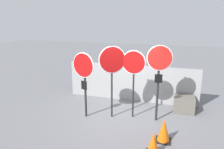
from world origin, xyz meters
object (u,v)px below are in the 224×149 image
stop_sign_2 (134,68)px  traffic_cone_0 (153,143)px  stop_sign_3 (159,67)px  storage_crate (184,104)px  stop_sign_1 (112,65)px  traffic_cone_1 (164,130)px  stop_sign_0 (84,72)px

stop_sign_2 → traffic_cone_0: stop_sign_2 is taller
stop_sign_3 → traffic_cone_0: stop_sign_3 is taller
stop_sign_3 → traffic_cone_0: bearing=-97.3°
stop_sign_3 → storage_crate: bearing=39.9°
stop_sign_1 → storage_crate: bearing=-3.7°
stop_sign_1 → storage_crate: size_ratio=3.37×
traffic_cone_1 → storage_crate: 2.33m
stop_sign_0 → stop_sign_3: size_ratio=0.89×
stop_sign_2 → stop_sign_3: stop_sign_3 is taller
stop_sign_0 → storage_crate: 3.86m
storage_crate → stop_sign_2: bearing=-147.9°
stop_sign_0 → storage_crate: bearing=39.6°
stop_sign_1 → traffic_cone_0: bearing=-78.1°
stop_sign_0 → storage_crate: (3.29, 1.51, -1.35)m
stop_sign_2 → storage_crate: 2.51m
stop_sign_2 → stop_sign_3: 0.82m
stop_sign_1 → stop_sign_2: size_ratio=1.06×
traffic_cone_1 → stop_sign_0: bearing=164.6°
stop_sign_2 → stop_sign_3: (0.82, -0.02, 0.07)m
stop_sign_0 → traffic_cone_0: 3.18m
stop_sign_3 → traffic_cone_1: size_ratio=3.88×
stop_sign_3 → traffic_cone_1: (0.32, -1.17, -1.52)m
stop_sign_0 → stop_sign_1: bearing=29.7°
stop_sign_1 → stop_sign_2: bearing=-15.1°
stop_sign_0 → stop_sign_3: stop_sign_3 is taller
stop_sign_1 → stop_sign_3: (1.49, 0.19, -0.03)m
stop_sign_3 → traffic_cone_1: 1.95m
stop_sign_1 → stop_sign_0: bearing=162.9°
stop_sign_1 → traffic_cone_1: stop_sign_1 is taller
traffic_cone_1 → storage_crate: bearing=76.0°
stop_sign_1 → stop_sign_3: 1.50m
stop_sign_0 → traffic_cone_0: stop_sign_0 is taller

